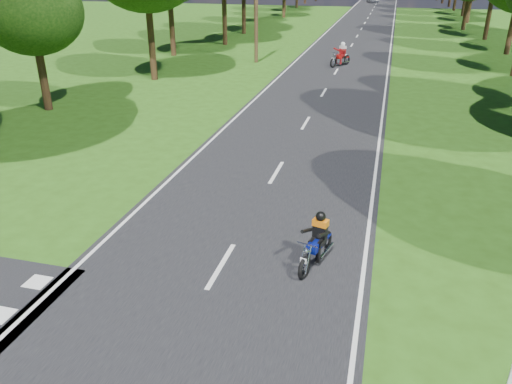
# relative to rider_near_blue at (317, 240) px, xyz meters

# --- Properties ---
(ground) EXTENTS (160.00, 160.00, 0.00)m
(ground) POSITION_rel_rider_near_blue_xyz_m (-2.16, -2.66, -0.68)
(ground) COLOR #284F12
(ground) RESTS_ON ground
(main_road) EXTENTS (7.00, 140.00, 0.02)m
(main_road) POSITION_rel_rider_near_blue_xyz_m (-2.16, 47.34, -0.67)
(main_road) COLOR black
(main_road) RESTS_ON ground
(road_markings) EXTENTS (7.40, 140.00, 0.01)m
(road_markings) POSITION_rel_rider_near_blue_xyz_m (-2.29, 45.47, -0.66)
(road_markings) COLOR silver
(road_markings) RESTS_ON main_road
(telegraph_pole) EXTENTS (1.20, 0.26, 8.00)m
(telegraph_pole) POSITION_rel_rider_near_blue_xyz_m (-8.16, 25.34, 3.39)
(telegraph_pole) COLOR #382616
(telegraph_pole) RESTS_ON ground
(rider_near_blue) EXTENTS (0.92, 1.68, 1.33)m
(rider_near_blue) POSITION_rel_rider_near_blue_xyz_m (0.00, 0.00, 0.00)
(rider_near_blue) COLOR navy
(rider_near_blue) RESTS_ON main_road
(rider_far_red) EXTENTS (1.50, 2.01, 1.62)m
(rider_far_red) POSITION_rel_rider_near_blue_xyz_m (-2.13, 25.32, 0.14)
(rider_far_red) COLOR #B10F0D
(rider_far_red) RESTS_ON main_road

